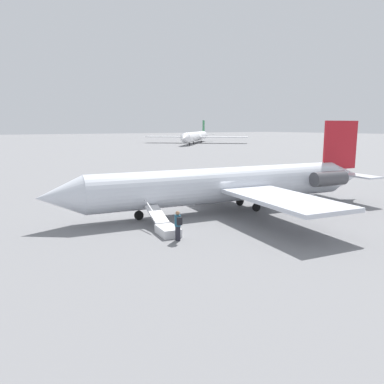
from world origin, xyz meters
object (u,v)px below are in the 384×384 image
airplane_main (235,183)px  passenger (178,224)px  boarding_stairs (165,227)px  airplane_far_right (196,136)px

airplane_main → passenger: airplane_main is taller
boarding_stairs → passenger: 1.86m
airplane_main → airplane_far_right: bearing=-113.7°
airplane_main → boarding_stairs: airplane_main is taller
airplane_far_right → passenger: size_ratio=23.45×
passenger → airplane_main: bearing=-51.9°
airplane_main → airplane_far_right: airplane_far_right is taller
airplane_far_right → passenger: (69.81, 102.74, -1.67)m
airplane_far_right → boarding_stairs: size_ratio=9.90×
airplane_main → airplane_far_right: size_ratio=0.67×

